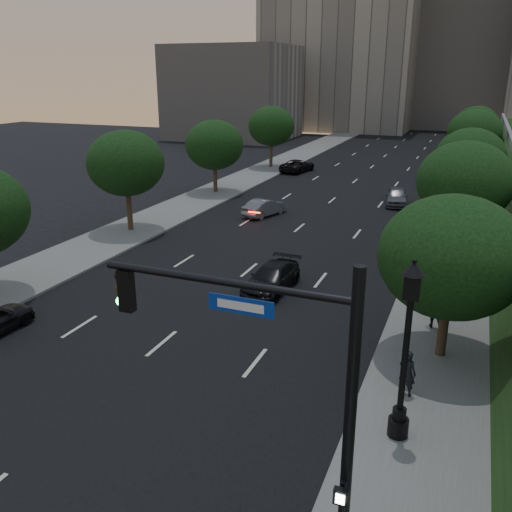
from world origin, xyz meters
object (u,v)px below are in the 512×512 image
at_px(sedan_mid_left, 265,207).
at_px(pedestrian_a, 407,373).
at_px(traffic_signal_mast, 296,413).
at_px(sedan_far_left, 297,166).
at_px(pedestrian_b, 437,307).
at_px(sedan_near_right, 272,278).
at_px(sedan_far_right, 397,196).
at_px(pedestrian_c, 438,296).
at_px(street_lamp, 405,360).

distance_m(sedan_mid_left, pedestrian_a, 24.21).
xyz_separation_m(traffic_signal_mast, sedan_far_left, (-14.72, 46.18, -3.01)).
bearing_deg(sedan_far_left, pedestrian_b, 126.57).
distance_m(sedan_far_left, pedestrian_b, 37.44).
relative_size(sedan_near_right, pedestrian_b, 2.51).
bearing_deg(pedestrian_b, pedestrian_a, 101.84).
distance_m(sedan_far_right, pedestrian_c, 21.33).
distance_m(sedan_mid_left, sedan_near_right, 14.55).
distance_m(sedan_far_left, sedan_near_right, 33.21).
relative_size(sedan_mid_left, sedan_near_right, 0.88).
bearing_deg(traffic_signal_mast, pedestrian_c, 81.94).
distance_m(traffic_signal_mast, pedestrian_a, 7.80).
xyz_separation_m(sedan_mid_left, sedan_far_right, (8.61, 7.13, 0.07)).
bearing_deg(street_lamp, traffic_signal_mast, -108.16).
height_order(street_lamp, sedan_mid_left, street_lamp).
bearing_deg(pedestrian_c, street_lamp, 68.68).
distance_m(pedestrian_b, pedestrian_c, 1.28).
distance_m(sedan_far_right, pedestrian_a, 27.95).
height_order(sedan_far_left, sedan_near_right, sedan_far_left).
height_order(street_lamp, sedan_far_right, street_lamp).
xyz_separation_m(sedan_mid_left, sedan_near_right, (5.54, -13.46, 0.00)).
relative_size(pedestrian_a, pedestrian_b, 0.91).
bearing_deg(pedestrian_c, sedan_mid_left, -64.76).
relative_size(traffic_signal_mast, pedestrian_c, 4.03).
relative_size(sedan_far_right, pedestrian_b, 2.38).
bearing_deg(sedan_far_right, sedan_mid_left, -149.30).
bearing_deg(pedestrian_c, pedestrian_a, 67.41).
bearing_deg(sedan_far_right, traffic_signal_mast, -94.45).
bearing_deg(sedan_near_right, pedestrian_b, -8.02).
xyz_separation_m(traffic_signal_mast, street_lamp, (1.61, 4.90, -1.04)).
xyz_separation_m(street_lamp, sedan_far_right, (-4.32, 29.88, -1.92)).
relative_size(traffic_signal_mast, pedestrian_a, 4.38).
distance_m(sedan_near_right, pedestrian_b, 7.96).
xyz_separation_m(sedan_far_left, pedestrian_a, (16.27, -39.03, 0.28)).
distance_m(sedan_mid_left, pedestrian_b, 20.05).
bearing_deg(sedan_far_right, pedestrian_a, -90.15).
distance_m(traffic_signal_mast, sedan_far_left, 48.56).
relative_size(traffic_signal_mast, pedestrian_b, 4.00).
distance_m(street_lamp, pedestrian_a, 2.81).
height_order(traffic_signal_mast, street_lamp, traffic_signal_mast).
bearing_deg(pedestrian_b, sedan_mid_left, -31.52).
bearing_deg(sedan_near_right, street_lamp, -48.66).
bearing_deg(pedestrian_a, sedan_mid_left, -38.97).
bearing_deg(traffic_signal_mast, pedestrian_a, 77.79).
bearing_deg(street_lamp, sedan_far_right, 98.22).
bearing_deg(traffic_signal_mast, pedestrian_b, 80.95).
distance_m(sedan_far_right, pedestrian_b, 22.58).
distance_m(sedan_mid_left, pedestrian_c, 19.08).
bearing_deg(traffic_signal_mast, sedan_mid_left, 112.27).
bearing_deg(sedan_near_right, pedestrian_c, 1.21).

